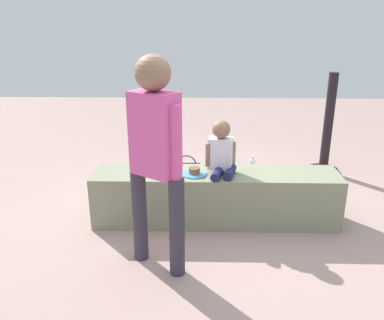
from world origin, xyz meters
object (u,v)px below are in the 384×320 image
object	(u,v)px
adult_standing	(155,147)
cake_box_white	(229,196)
child_seated	(221,151)
gift_bag	(148,171)
party_cup_red	(206,193)
handbag_black_leather	(186,174)
cake_plate	(194,172)
water_bottle_near_gift	(252,166)

from	to	relation	value
adult_standing	cake_box_white	xyz separation A→B (m)	(0.61, 1.14, -0.90)
child_seated	cake_box_white	world-z (taller)	child_seated
gift_bag	party_cup_red	xyz separation A→B (m)	(0.66, -0.30, -0.12)
handbag_black_leather	adult_standing	bearing A→B (deg)	-95.45
adult_standing	gift_bag	xyz separation A→B (m)	(-0.28, 1.55, -0.79)
cake_plate	party_cup_red	bearing A→B (deg)	78.48
water_bottle_near_gift	party_cup_red	size ratio (longest dim) A/B	2.57
cake_box_white	child_seated	bearing A→B (deg)	-105.01
adult_standing	water_bottle_near_gift	world-z (taller)	adult_standing
water_bottle_near_gift	gift_bag	bearing A→B (deg)	-162.89
party_cup_red	cake_box_white	size ratio (longest dim) A/B	0.27
handbag_black_leather	cake_box_white	bearing A→B (deg)	-45.31
child_seated	cake_box_white	xyz separation A→B (m)	(0.11, 0.41, -0.64)
child_seated	party_cup_red	bearing A→B (deg)	103.08
child_seated	gift_bag	size ratio (longest dim) A/B	1.28
child_seated	water_bottle_near_gift	distance (m)	1.40
adult_standing	cake_plate	bearing A→B (deg)	69.22
adult_standing	cake_plate	xyz separation A→B (m)	(0.26, 0.68, -0.45)
adult_standing	cake_plate	distance (m)	0.86
adult_standing	cake_plate	size ratio (longest dim) A/B	7.06
party_cup_red	handbag_black_leather	size ratio (longest dim) A/B	0.27
child_seated	party_cup_red	xyz separation A→B (m)	(-0.12, 0.52, -0.65)
adult_standing	party_cup_red	world-z (taller)	adult_standing
adult_standing	cake_box_white	bearing A→B (deg)	61.98
gift_bag	party_cup_red	bearing A→B (deg)	-24.24
child_seated	cake_plate	distance (m)	0.31
child_seated	adult_standing	size ratio (longest dim) A/B	0.31
gift_bag	cake_box_white	distance (m)	0.98
water_bottle_near_gift	cake_box_white	world-z (taller)	water_bottle_near_gift
child_seated	gift_bag	distance (m)	1.25
child_seated	adult_standing	world-z (taller)	adult_standing
gift_bag	party_cup_red	world-z (taller)	gift_bag
party_cup_red	cake_box_white	distance (m)	0.26
gift_bag	handbag_black_leather	bearing A→B (deg)	7.08
handbag_black_leather	gift_bag	bearing A→B (deg)	-172.92
cake_plate	handbag_black_leather	distance (m)	1.00
gift_bag	adult_standing	bearing A→B (deg)	-79.74
cake_box_white	handbag_black_leather	world-z (taller)	handbag_black_leather
adult_standing	water_bottle_near_gift	bearing A→B (deg)	64.09
child_seated	handbag_black_leather	distance (m)	1.10
adult_standing	party_cup_red	size ratio (longest dim) A/B	17.33
cake_plate	cake_box_white	bearing A→B (deg)	52.79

